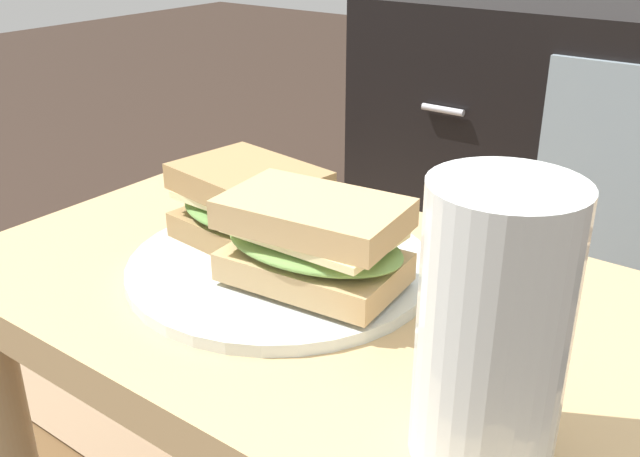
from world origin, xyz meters
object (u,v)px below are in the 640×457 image
object	(u,v)px
plate	(281,266)
sandwich_back	(314,241)
beer_glass	(492,334)
sandwich_front	(250,205)
tv_cabinet	(624,168)

from	to	relation	value
plate	sandwich_back	xyz separation A→B (m)	(0.05, -0.02, 0.04)
sandwich_back	beer_glass	size ratio (longest dim) A/B	0.96
sandwich_front	sandwich_back	bearing A→B (deg)	-18.89
sandwich_front	sandwich_back	xyz separation A→B (m)	(0.09, -0.03, 0.00)
tv_cabinet	sandwich_front	distance (m)	0.96
plate	sandwich_front	world-z (taller)	sandwich_front
tv_cabinet	plate	world-z (taller)	tv_cabinet
beer_glass	sandwich_back	bearing A→B (deg)	155.65
sandwich_back	sandwich_front	bearing A→B (deg)	161.11
tv_cabinet	sandwich_back	size ratio (longest dim) A/B	6.34
sandwich_front	sandwich_back	distance (m)	0.10
sandwich_back	plate	bearing A→B (deg)	161.11
tv_cabinet	beer_glass	size ratio (longest dim) A/B	6.06
plate	beer_glass	distance (m)	0.25
sandwich_back	tv_cabinet	bearing A→B (deg)	90.68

